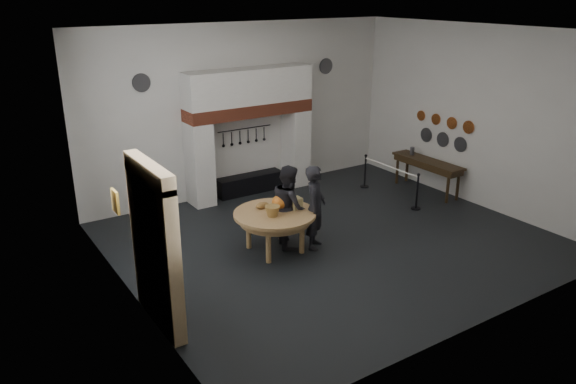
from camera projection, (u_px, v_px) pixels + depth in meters
floor at (332, 240)px, 12.52m from camera, size 9.00×8.00×0.02m
ceiling at (338, 31)px, 10.97m from camera, size 9.00×8.00×0.02m
wall_back at (243, 110)px, 14.89m from camera, size 9.00×0.02×4.50m
wall_front at (494, 199)px, 8.60m from camera, size 9.00×0.02×4.50m
wall_left at (123, 180)px, 9.44m from camera, size 0.02×8.00×4.50m
wall_right at (477, 117)px, 14.06m from camera, size 0.02×8.00×4.50m
chimney_pier_left at (200, 164)px, 14.26m from camera, size 0.55×0.70×2.15m
chimney_pier_right at (296, 147)px, 15.78m from camera, size 0.55×0.70×2.15m
hearth_brick_band at (249, 110)px, 14.60m from camera, size 3.50×0.72×0.32m
chimney_hood at (249, 86)px, 14.39m from camera, size 3.50×0.70×0.90m
iron_range at (250, 184)px, 15.36m from camera, size 1.90×0.45×0.50m
utensil_rail at (245, 129)px, 15.00m from camera, size 1.60×0.02×0.02m
door_recess at (150, 256)px, 9.01m from camera, size 0.04×1.10×2.50m
door_jamb_near at (172, 269)px, 8.49m from camera, size 0.22×0.30×2.60m
door_jamb_far at (141, 236)px, 9.59m from camera, size 0.22×0.30×2.60m
door_lintel at (148, 172)px, 8.57m from camera, size 0.22×1.70×0.30m
wall_plaque at (115, 201)px, 10.31m from camera, size 0.05×0.34×0.44m
work_table at (275, 214)px, 11.75m from camera, size 1.83×1.83×0.07m
pumpkin at (280, 202)px, 11.86m from camera, size 0.36×0.36×0.31m
cheese_block_big at (296, 203)px, 11.91m from camera, size 0.22×0.22×0.24m
cheese_block_small at (287, 200)px, 12.14m from camera, size 0.18×0.18×0.20m
wicker_basket at (272, 211)px, 11.50m from camera, size 0.34×0.34×0.22m
bread_loaf at (262, 205)px, 11.94m from camera, size 0.31×0.18×0.13m
visitor_near at (315, 207)px, 11.89m from camera, size 0.78×0.79×1.84m
visitor_far at (289, 206)px, 12.00m from camera, size 0.93×1.05×1.80m
side_table at (428, 161)px, 15.22m from camera, size 0.55×2.20×0.06m
pewter_jug at (412, 151)px, 15.64m from camera, size 0.12×0.12×0.22m
copper_pan_a at (468, 127)px, 14.30m from camera, size 0.03×0.34×0.34m
copper_pan_b at (452, 123)px, 14.73m from camera, size 0.03×0.32×0.32m
copper_pan_c at (436, 119)px, 15.16m from camera, size 0.03×0.30×0.30m
copper_pan_d at (421, 116)px, 15.59m from camera, size 0.03×0.28×0.28m
pewter_plate_left at (460, 144)px, 14.63m from camera, size 0.03×0.40×0.40m
pewter_plate_mid at (443, 140)px, 15.10m from camera, size 0.03×0.40×0.40m
pewter_plate_right at (426, 135)px, 15.57m from camera, size 0.03×0.40×0.40m
pewter_plate_back_left at (141, 83)px, 13.15m from camera, size 0.44×0.03×0.44m
pewter_plate_back_right at (326, 66)px, 15.92m from camera, size 0.44×0.03×0.44m
barrier_post_near at (417, 192)px, 14.12m from camera, size 0.05×0.05×0.90m
barrier_post_far at (365, 172)px, 15.69m from camera, size 0.05×0.05×0.90m
barrier_rope at (391, 167)px, 14.77m from camera, size 0.04×2.00×0.04m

